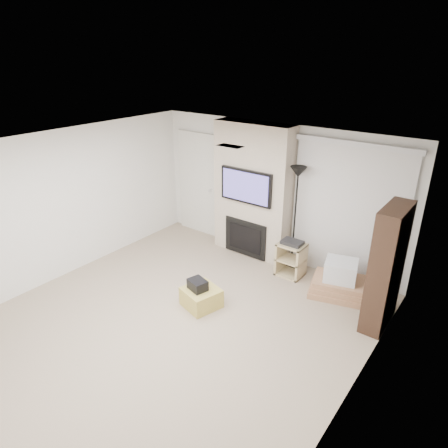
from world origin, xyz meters
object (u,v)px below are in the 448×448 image
Objects in this scene: floor_lamp at (297,190)px; box_stack at (339,282)px; av_stand at (291,257)px; ottoman at (201,297)px; bookshelf at (386,268)px.

floor_lamp reaches higher than box_stack.
floor_lamp is 1.17m from av_stand.
ottoman is at bearing -105.73° from floor_lamp.
av_stand is 1.80m from bookshelf.
av_stand is at bearing -66.22° from floor_lamp.
floor_lamp is 1.98m from bookshelf.
bookshelf is at bearing -14.63° from av_stand.
box_stack is 0.58× the size of bookshelf.
av_stand is (0.65, 1.66, 0.20)m from ottoman.
box_stack is (1.56, 1.59, 0.08)m from ottoman.
ottoman is at bearing -111.25° from av_stand.
box_stack reaches higher than ottoman.
box_stack is at bearing -17.13° from floor_lamp.
bookshelf is at bearing -26.13° from box_stack.
floor_lamp reaches higher than bookshelf.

